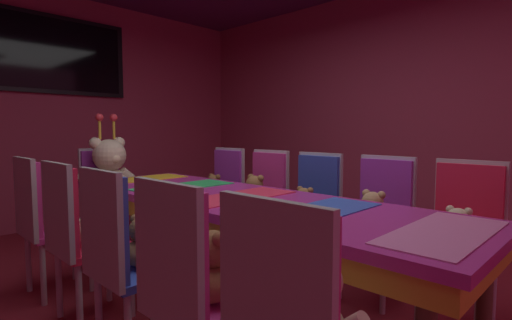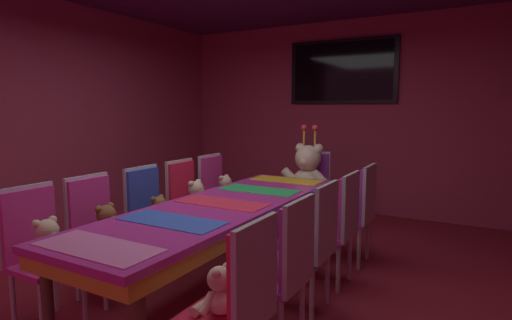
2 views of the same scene
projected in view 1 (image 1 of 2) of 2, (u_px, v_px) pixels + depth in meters
The scene contains 26 objects.
ground_plane at pixel (240, 307), 2.55m from camera, with size 7.90×7.90×0.00m, color maroon.
wall_back at pixel (58, 111), 4.66m from camera, with size 5.20×0.12×2.80m, color #99334C.
wall_right at pixel (409, 109), 4.30m from camera, with size 0.12×6.40×2.80m, color #99334C.
banquet_table at pixel (240, 209), 2.50m from camera, with size 0.90×2.95×0.75m.
teddy_left_0 at pixel (318, 309), 1.24m from camera, with size 0.26×0.34×0.32m.
chair_left_1 at pixel (185, 279), 1.48m from camera, with size 0.42×0.41×0.98m.
teddy_left_1 at pixel (214, 271), 1.59m from camera, with size 0.26×0.33×0.31m.
chair_left_2 at pixel (117, 247), 1.90m from camera, with size 0.42×0.41×0.98m.
teddy_left_2 at pixel (144, 245), 2.00m from camera, with size 0.22×0.29×0.27m.
chair_left_3 at pixel (73, 227), 2.28m from camera, with size 0.42×0.41×0.98m.
teddy_left_3 at pixel (97, 222), 2.39m from camera, with size 0.27×0.35×0.33m.
chair_left_4 at pixel (39, 213), 2.66m from camera, with size 0.42×0.41×0.98m.
teddy_left_4 at pixel (61, 211), 2.77m from camera, with size 0.25×0.32×0.30m.
chair_right_0 at pixel (465, 224), 2.36m from camera, with size 0.42×0.41×0.98m.
teddy_right_0 at pixel (457, 232), 2.26m from camera, with size 0.22×0.28×0.26m.
chair_right_1 at pixel (382, 211), 2.73m from camera, with size 0.42×0.41×0.98m.
teddy_right_1 at pixel (372, 216), 2.62m from camera, with size 0.25×0.32×0.30m.
chair_right_2 at pixel (314, 201), 3.10m from camera, with size 0.42×0.41×0.98m.
teddy_right_2 at pixel (303, 207), 3.00m from camera, with size 0.22×0.28×0.27m.
chair_right_3 at pixel (265, 193), 3.49m from camera, with size 0.42×0.41×0.98m.
teddy_right_3 at pixel (254, 195), 3.38m from camera, with size 0.26×0.34×0.32m.
chair_right_4 at pixel (224, 186), 3.90m from camera, with size 0.42×0.41×0.98m.
teddy_right_4 at pixel (213, 190), 3.80m from camera, with size 0.23×0.29×0.28m.
throne_chair at pixel (103, 186), 3.90m from camera, with size 0.41×0.42×0.98m.
king_teddy_bear at pixel (110, 174), 3.77m from camera, with size 0.68×0.52×0.87m.
wall_tv at pixel (59, 55), 4.54m from camera, with size 1.58×0.06×0.92m.
Camera 1 is at (-1.69, -1.79, 1.18)m, focal length 27.00 mm.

